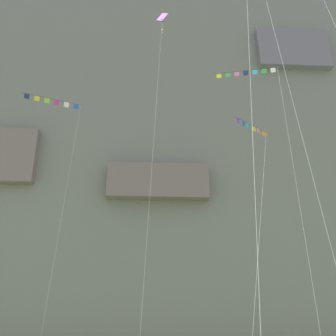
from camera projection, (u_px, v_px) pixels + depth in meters
name	position (u px, v px, depth m)	size (l,w,h in m)	color
cliff_face	(157.00, 144.00, 81.22)	(180.00, 27.05, 79.32)	slate
kite_diamond_high_center	(161.00, 33.00, 38.22)	(2.11, 6.12, 33.20)	purple
kite_banner_upper_mid	(52.00, 108.00, 44.13)	(5.99, 4.89, 27.88)	black
kite_banner_far_left	(251.00, 86.00, 31.66)	(4.90, 5.59, 23.40)	black
kite_delta_high_left	(326.00, 16.00, 24.47)	(1.28, 6.12, 23.03)	white
kite_banner_high_right	(252.00, 150.00, 24.70)	(3.80, 5.08, 16.00)	black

